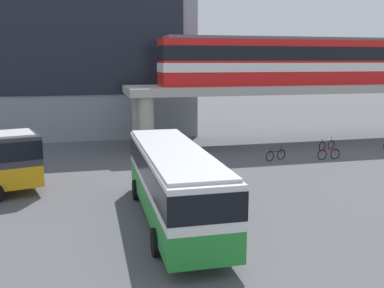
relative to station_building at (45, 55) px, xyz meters
The scene contains 8 objects.
ground_plane 22.02m from the station_building, 69.24° to the right, with size 120.00×120.00×0.00m, color #515156.
station_building is the anchor object (origin of this frame).
elevated_platform 23.85m from the station_building, 24.83° to the right, with size 30.10×6.02×4.87m.
train 22.00m from the station_building, 26.81° to the right, with size 21.18×2.96×3.84m.
bus_main 27.37m from the station_building, 75.44° to the right, with size 2.87×11.07×3.22m.
bicycle_red 26.79m from the station_building, 40.00° to the right, with size 1.79×0.14×1.04m.
bicycle_green 26.35m from the station_building, 32.42° to the right, with size 1.70×0.68×1.04m.
bicycle_black 23.73m from the station_building, 44.91° to the right, with size 1.72×0.62×1.04m.
Camera 1 is at (-4.19, -14.13, 6.81)m, focal length 41.03 mm.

